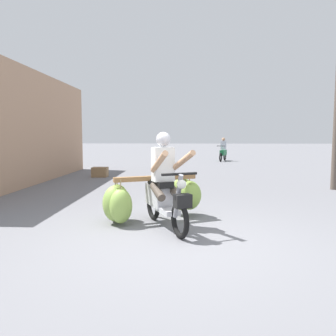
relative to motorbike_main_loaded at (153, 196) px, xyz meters
The scene contains 4 objects.
ground_plane 1.27m from the motorbike_main_loaded, 67.39° to the right, with size 120.00×120.00×0.00m, color slate.
motorbike_main_loaded is the anchor object (origin of this frame).
motorbike_distant_ahead_left 14.72m from the motorbike_main_loaded, 78.65° to the left, with size 0.71×1.55×1.40m.
produce_crate 6.89m from the motorbike_main_loaded, 111.77° to the left, with size 0.56×0.40×0.36m, color olive.
Camera 1 is at (0.08, -4.68, 1.52)m, focal length 35.87 mm.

